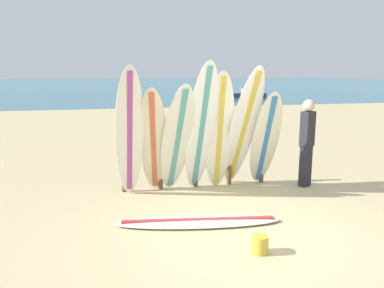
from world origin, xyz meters
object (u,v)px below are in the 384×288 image
(surfboard_leaning_center, at_px, (201,128))
(surfboard_leaning_center_right, at_px, (219,132))
(sand_bucket, at_px, (260,244))
(surfboard_leaning_left, at_px, (153,142))
(surfboard_leaning_far_left, at_px, (129,133))
(surfboard_leaning_far_right, at_px, (265,140))
(surfboard_lying_on_sand, at_px, (199,222))
(beachgoer_standing, at_px, (307,139))
(surfboard_leaning_center_left, at_px, (177,140))
(surfboard_rack, at_px, (196,155))
(surfboard_leaning_right, at_px, (243,129))
(small_boat_offshore, at_px, (248,94))

(surfboard_leaning_center, distance_m, surfboard_leaning_center_right, 0.39)
(sand_bucket, bearing_deg, surfboard_leaning_left, 111.12)
(surfboard_leaning_center_right, bearing_deg, surfboard_leaning_far_left, -175.96)
(surfboard_leaning_far_right, xyz_separation_m, surfboard_lying_on_sand, (-1.63, -1.41, -0.90))
(surfboard_leaning_far_left, xyz_separation_m, beachgoer_standing, (3.32, -0.03, -0.23))
(surfboard_leaning_far_left, xyz_separation_m, surfboard_leaning_center_left, (0.83, 0.03, -0.15))
(beachgoer_standing, xyz_separation_m, sand_bucket, (-1.93, -2.39, -0.81))
(surfboard_leaning_center, distance_m, surfboard_leaning_far_right, 1.27)
(surfboard_leaning_center_right, distance_m, surfboard_lying_on_sand, 1.99)
(surfboard_rack, relative_size, surfboard_leaning_center_left, 1.40)
(surfboard_rack, height_order, surfboard_leaning_center_left, surfboard_leaning_center_left)
(surfboard_leaning_center_left, xyz_separation_m, sand_bucket, (0.56, -2.45, -0.90))
(surfboard_leaning_far_right, xyz_separation_m, beachgoer_standing, (0.82, -0.07, -0.01))
(surfboard_leaning_far_left, bearing_deg, surfboard_leaning_far_right, 0.81)
(surfboard_rack, distance_m, surfboard_leaning_center_right, 0.69)
(surfboard_leaning_center_right, height_order, surfboard_leaning_far_right, surfboard_leaning_center_right)
(surfboard_leaning_center, bearing_deg, surfboard_lying_on_sand, -105.71)
(surfboard_leaning_far_left, height_order, beachgoer_standing, surfboard_leaning_far_left)
(surfboard_leaning_far_left, xyz_separation_m, sand_bucket, (1.39, -2.42, -1.04))
(sand_bucket, bearing_deg, surfboard_leaning_far_left, 119.82)
(surfboard_leaning_center_right, xyz_separation_m, surfboard_leaning_far_right, (0.87, -0.08, -0.17))
(surfboard_rack, height_order, surfboard_leaning_far_left, surfboard_leaning_far_left)
(surfboard_leaning_center, bearing_deg, beachgoer_standing, -1.67)
(surfboard_leaning_far_left, relative_size, beachgoer_standing, 1.38)
(surfboard_leaning_right, xyz_separation_m, surfboard_lying_on_sand, (-1.19, -1.43, -1.12))
(surfboard_leaning_center, xyz_separation_m, beachgoer_standing, (2.06, -0.06, -0.27))
(surfboard_leaning_far_left, height_order, surfboard_leaning_far_right, surfboard_leaning_far_left)
(surfboard_leaning_center_left, bearing_deg, surfboard_leaning_center_right, 6.14)
(surfboard_rack, distance_m, surfboard_leaning_center, 0.70)
(beachgoer_standing, bearing_deg, sand_bucket, -128.93)
(surfboard_rack, height_order, beachgoer_standing, beachgoer_standing)
(surfboard_leaning_left, bearing_deg, beachgoer_standing, -2.47)
(small_boat_offshore, bearing_deg, surfboard_lying_on_sand, -112.73)
(beachgoer_standing, relative_size, small_boat_offshore, 0.57)
(surfboard_leaning_far_right, bearing_deg, surfboard_leaning_center_left, -179.76)
(small_boat_offshore, bearing_deg, surfboard_leaning_center_right, -112.43)
(surfboard_leaning_far_left, xyz_separation_m, surfboard_leaning_left, (0.42, 0.09, -0.18))
(surfboard_leaning_right, height_order, sand_bucket, surfboard_leaning_right)
(surfboard_leaning_right, bearing_deg, surfboard_leaning_center, -178.25)
(surfboard_leaning_left, bearing_deg, surfboard_leaning_right, -1.42)
(surfboard_leaning_far_right, relative_size, beachgoer_standing, 1.11)
(surfboard_leaning_far_left, height_order, small_boat_offshore, surfboard_leaning_far_left)
(surfboard_rack, relative_size, sand_bucket, 12.68)
(surfboard_leaning_center, height_order, small_boat_offshore, surfboard_leaning_center)
(surfboard_leaning_left, distance_m, surfboard_leaning_center_left, 0.42)
(beachgoer_standing, bearing_deg, surfboard_leaning_left, 177.53)
(surfboard_lying_on_sand, bearing_deg, surfboard_leaning_center_left, 91.84)
(surfboard_leaning_center_left, height_order, surfboard_leaning_far_right, surfboard_leaning_center_left)
(surfboard_leaning_right, relative_size, beachgoer_standing, 1.38)
(surfboard_leaning_far_left, distance_m, sand_bucket, 2.98)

